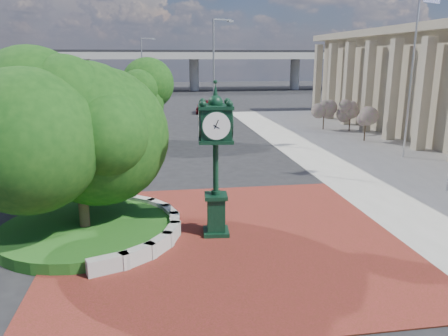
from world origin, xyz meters
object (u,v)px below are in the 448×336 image
flagpole_b (412,69)px  street_lamp_far (144,67)px  post_clock (216,154)px  parked_car (205,106)px  street_lamp_near (216,64)px

flagpole_b → street_lamp_far: (-17.02, 33.56, -0.48)m
street_lamp_far → post_clock: bearing=-85.5°
parked_car → street_lamp_near: street_lamp_near is taller
post_clock → street_lamp_near: (3.58, 26.41, 2.66)m
flagpole_b → post_clock: bearing=-142.1°
post_clock → flagpole_b: (13.58, 10.59, 2.55)m
post_clock → street_lamp_far: street_lamp_far is taller
flagpole_b → street_lamp_near: 18.72m
parked_car → flagpole_b: (10.03, -24.98, 4.79)m
parked_car → street_lamp_far: (-6.99, 8.58, 4.32)m
street_lamp_near → street_lamp_far: bearing=111.6°
post_clock → parked_car: bearing=84.3°
parked_car → street_lamp_far: 11.88m
post_clock → street_lamp_near: size_ratio=0.57×
post_clock → parked_car: post_clock is taller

